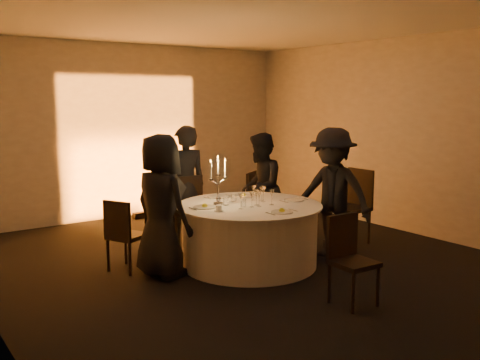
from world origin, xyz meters
TOP-DOWN VIEW (x-y plane):
  - floor at (0.00, 0.00)m, footprint 7.00×7.00m
  - ceiling at (0.00, 0.00)m, footprint 7.00×7.00m
  - wall_back at (0.00, 3.50)m, footprint 7.00×0.00m
  - wall_right at (3.00, 0.00)m, footprint 0.00×7.00m
  - uplighter_fixture at (0.00, 3.20)m, footprint 0.25×0.12m
  - banquet_table at (0.00, 0.00)m, footprint 1.80×1.80m
  - chair_left at (-1.39, 0.65)m, footprint 0.52×0.52m
  - chair_back_left at (-0.17, 1.31)m, footprint 0.48×0.48m
  - chair_back_right at (0.96, 1.40)m, footprint 0.57×0.57m
  - chair_right at (1.86, -0.02)m, footprint 0.47×0.47m
  - chair_front at (0.08, -1.60)m, footprint 0.41×0.41m
  - guest_left at (-1.09, 0.24)m, footprint 0.70×0.91m
  - guest_back_left at (-0.19, 1.27)m, footprint 0.67×0.49m
  - guest_back_right at (0.81, 0.84)m, footprint 0.97×0.96m
  - guest_right at (1.09, -0.34)m, footprint 0.93×1.24m
  - plate_left at (-0.56, 0.15)m, footprint 0.36×0.28m
  - plate_back_left at (-0.05, 0.63)m, footprint 0.36×0.29m
  - plate_back_right at (0.24, 0.47)m, footprint 0.36×0.24m
  - plate_right at (0.61, -0.13)m, footprint 0.36×0.25m
  - plate_front at (0.02, -0.60)m, footprint 0.36×0.25m
  - coffee_cup at (-0.52, -0.11)m, footprint 0.11×0.11m
  - candelabra at (-0.31, 0.22)m, footprint 0.26×0.12m
  - wine_glass_a at (0.20, 0.18)m, footprint 0.07×0.07m
  - wine_glass_b at (0.21, -0.18)m, footprint 0.07×0.07m
  - wine_glass_c at (0.02, -0.17)m, footprint 0.07×0.07m
  - wine_glass_d at (0.04, -0.10)m, footprint 0.07×0.07m
  - wine_glass_e at (0.27, 0.09)m, footprint 0.07×0.07m
  - wine_glass_f at (0.23, 0.02)m, footprint 0.07×0.07m
  - wine_glass_g at (-0.24, -0.16)m, footprint 0.07×0.07m
  - wine_glass_h at (-0.07, -0.15)m, footprint 0.07×0.07m
  - tumbler_a at (-0.06, 0.26)m, footprint 0.07×0.07m
  - tumbler_b at (-0.26, 0.13)m, footprint 0.07×0.07m
  - tumbler_c at (-0.15, -0.08)m, footprint 0.07×0.07m

SIDE VIEW (x-z plane):
  - floor at x=0.00m, z-range 0.00..0.00m
  - uplighter_fixture at x=0.00m, z-range 0.00..0.10m
  - banquet_table at x=0.00m, z-range 0.00..0.77m
  - chair_left at x=-1.39m, z-range 0.05..0.93m
  - chair_front at x=0.08m, z-range 0.05..0.96m
  - chair_back_right at x=0.96m, z-range 0.06..1.00m
  - chair_back_left at x=-0.17m, z-range 0.06..1.06m
  - chair_right at x=1.86m, z-range 0.07..1.13m
  - plate_right at x=0.61m, z-range 0.77..0.78m
  - plate_back_left at x=-0.05m, z-range 0.77..0.78m
  - plate_left at x=-0.56m, z-range 0.74..0.83m
  - plate_front at x=0.02m, z-range 0.75..0.83m
  - plate_back_right at x=0.24m, z-range 0.75..0.83m
  - guest_back_right at x=0.81m, z-range 0.00..1.58m
  - coffee_cup at x=-0.52m, z-range 0.77..0.83m
  - tumbler_a at x=-0.06m, z-range 0.77..0.86m
  - tumbler_b at x=-0.26m, z-range 0.77..0.86m
  - tumbler_c at x=-0.15m, z-range 0.77..0.86m
  - guest_left at x=-1.09m, z-range 0.00..1.67m
  - guest_back_left at x=-0.19m, z-range 0.00..1.70m
  - guest_right at x=1.09m, z-range 0.00..1.70m
  - wine_glass_a at x=0.20m, z-range 0.81..1.00m
  - wine_glass_b at x=0.21m, z-range 0.81..1.00m
  - wine_glass_c at x=0.02m, z-range 0.81..1.00m
  - wine_glass_d at x=0.04m, z-range 0.81..1.00m
  - wine_glass_e at x=0.27m, z-range 0.81..1.00m
  - wine_glass_f at x=0.23m, z-range 0.81..1.00m
  - wine_glass_g at x=-0.24m, z-range 0.81..1.00m
  - wine_glass_h at x=-0.07m, z-range 0.81..1.00m
  - candelabra at x=-0.31m, z-range 0.68..1.29m
  - wall_back at x=0.00m, z-range -2.00..5.00m
  - wall_right at x=3.00m, z-range -2.00..5.00m
  - ceiling at x=0.00m, z-range 3.00..3.00m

